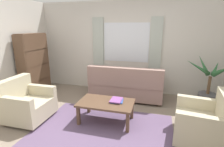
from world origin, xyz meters
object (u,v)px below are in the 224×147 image
coffee_table (106,105)px  potted_plant (208,88)px  book_stack_on_table (117,100)px  couch (126,86)px  bookshelf (36,68)px  armchair_right (205,122)px  armchair_left (26,103)px

coffee_table → potted_plant: (2.17, 1.35, 0.07)m
coffee_table → potted_plant: potted_plant is taller
book_stack_on_table → potted_plant: bearing=32.7°
couch → bookshelf: (-2.49, -0.35, 0.41)m
couch → book_stack_on_table: size_ratio=6.37×
armchair_right → potted_plant: size_ratio=0.77×
couch → bookshelf: 2.54m
armchair_right → armchair_left: bearing=-80.1°
coffee_table → potted_plant: size_ratio=0.91×
armchair_left → potted_plant: bearing=-66.4°
book_stack_on_table → potted_plant: 2.34m
potted_plant → bookshelf: bookshelf is taller
armchair_right → bookshelf: bookshelf is taller
couch → armchair_left: size_ratio=2.16×
book_stack_on_table → armchair_left: bearing=-167.4°
potted_plant → bookshelf: 4.52m
coffee_table → armchair_left: bearing=-168.8°
armchair_right → potted_plant: 1.56m
coffee_table → book_stack_on_table: bearing=23.9°
armchair_right → coffee_table: size_ratio=0.85×
coffee_table → bookshelf: bearing=158.4°
coffee_table → book_stack_on_table: 0.23m
armchair_right → bookshelf: bearing=-97.6°
potted_plant → armchair_left: bearing=-156.2°
couch → armchair_left: bearing=41.3°
couch → bookshelf: bookshelf is taller
couch → potted_plant: bearing=-177.5°
armchair_right → couch: bearing=-124.5°
potted_plant → coffee_table: bearing=-148.1°
coffee_table → book_stack_on_table: size_ratio=3.69×
armchair_right → book_stack_on_table: 1.60m
armchair_left → couch: bearing=-48.8°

